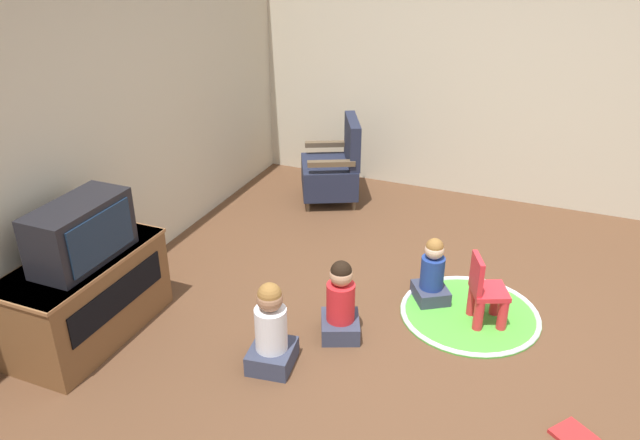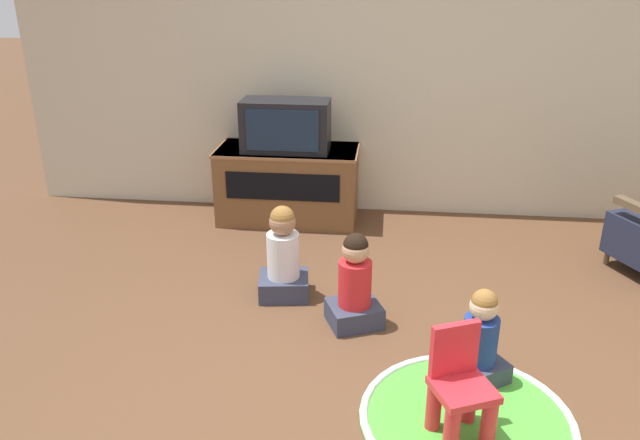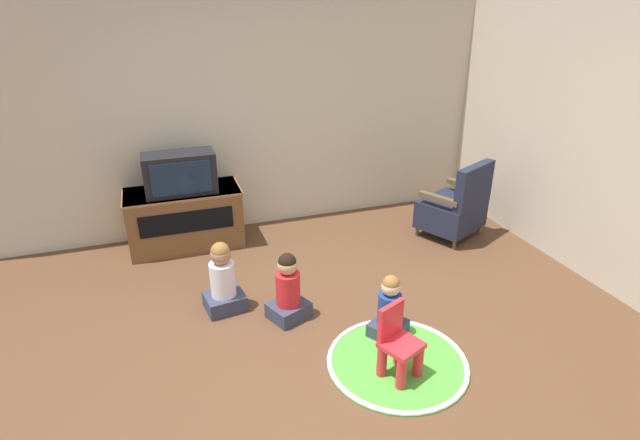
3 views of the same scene
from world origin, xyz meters
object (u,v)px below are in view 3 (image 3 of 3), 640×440
at_px(yellow_kid_chair, 398,348).
at_px(child_watching_left, 223,281).
at_px(child_watching_right, 389,310).
at_px(black_armchair, 455,208).
at_px(child_watching_center, 288,290).
at_px(tv_cabinet, 185,217).
at_px(television, 180,173).

xyz_separation_m(yellow_kid_chair, child_watching_left, (-0.99, 1.18, 0.04)).
xyz_separation_m(child_watching_left, child_watching_right, (1.12, -0.77, -0.04)).
distance_m(yellow_kid_chair, child_watching_left, 1.54).
relative_size(black_armchair, yellow_kid_chair, 1.58).
bearing_deg(black_armchair, child_watching_right, 17.10).
height_order(yellow_kid_chair, child_watching_center, child_watching_center).
xyz_separation_m(tv_cabinet, child_watching_center, (0.65, -1.59, -0.06)).
bearing_deg(tv_cabinet, television, -90.00).
bearing_deg(child_watching_center, television, 90.07).
bearing_deg(tv_cabinet, yellow_kid_chair, -64.75).
xyz_separation_m(tv_cabinet, television, (0.00, -0.06, 0.49)).
height_order(black_armchair, yellow_kid_chair, black_armchair).
bearing_deg(television, black_armchair, -13.62).
bearing_deg(child_watching_left, black_armchair, 4.51).
xyz_separation_m(television, child_watching_right, (1.30, -2.01, -0.58)).
relative_size(television, child_watching_center, 1.18).
height_order(child_watching_center, child_watching_right, child_watching_center).
bearing_deg(child_watching_right, child_watching_left, 112.73).
height_order(yellow_kid_chair, child_watching_left, child_watching_left).
relative_size(tv_cabinet, yellow_kid_chair, 2.15).
distance_m(television, yellow_kid_chair, 2.75).
xyz_separation_m(tv_cabinet, child_watching_left, (0.18, -1.30, -0.05)).
xyz_separation_m(yellow_kid_chair, child_watching_right, (0.13, 0.41, 0.00)).
xyz_separation_m(tv_cabinet, black_armchair, (2.74, -0.72, 0.01)).
height_order(tv_cabinet, black_armchair, black_armchair).
bearing_deg(television, yellow_kid_chair, -64.23).
relative_size(tv_cabinet, child_watching_left, 1.86).
bearing_deg(black_armchair, tv_cabinet, -40.76).
bearing_deg(tv_cabinet, black_armchair, -14.76).
bearing_deg(black_armchair, child_watching_center, -3.51).
relative_size(black_armchair, child_watching_center, 1.45).
distance_m(black_armchair, child_watching_left, 2.62).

